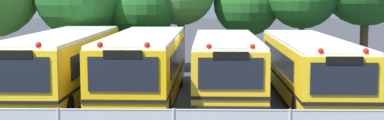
# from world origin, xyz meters

# --- Properties ---
(ground_plane) EXTENTS (160.00, 160.00, 0.00)m
(ground_plane) POSITION_xyz_m (0.00, 0.00, 0.00)
(ground_plane) COLOR #38383D
(school_bus_0) EXTENTS (2.66, 11.16, 2.76)m
(school_bus_0) POSITION_xyz_m (-4.77, -0.10, 1.45)
(school_bus_0) COLOR yellow
(school_bus_0) RESTS_ON ground_plane
(school_bus_1) EXTENTS (2.76, 10.72, 2.74)m
(school_bus_1) POSITION_xyz_m (-1.57, -0.08, 1.44)
(school_bus_1) COLOR yellow
(school_bus_1) RESTS_ON ground_plane
(school_bus_2) EXTENTS (2.60, 9.51, 2.63)m
(school_bus_2) POSITION_xyz_m (1.58, 0.08, 1.38)
(school_bus_2) COLOR yellow
(school_bus_2) RESTS_ON ground_plane
(school_bus_3) EXTENTS (2.53, 11.14, 2.57)m
(school_bus_3) POSITION_xyz_m (4.83, 0.16, 1.36)
(school_bus_3) COLOR yellow
(school_bus_3) RESTS_ON ground_plane
(tree_2) EXTENTS (3.98, 3.98, 5.66)m
(tree_2) POSITION_xyz_m (-2.73, 8.11, 3.76)
(tree_2) COLOR #4C3823
(tree_2) RESTS_ON ground_plane
(tree_4) EXTENTS (3.72, 3.72, 5.56)m
(tree_4) POSITION_xyz_m (3.17, 9.41, 3.69)
(tree_4) COLOR #4C3823
(tree_4) RESTS_ON ground_plane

